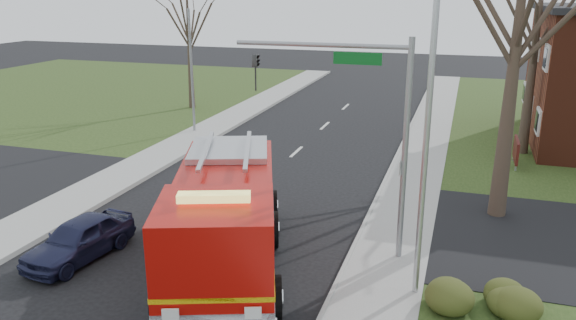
% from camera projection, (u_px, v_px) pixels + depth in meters
% --- Properties ---
extents(ground, '(120.00, 120.00, 0.00)m').
position_uv_depth(ground, '(187.00, 252.00, 17.92)').
color(ground, black).
rests_on(ground, ground).
extents(sidewalk_right, '(2.40, 80.00, 0.15)m').
position_uv_depth(sidewalk_right, '(381.00, 279.00, 16.09)').
color(sidewalk_right, gray).
rests_on(sidewalk_right, ground).
extents(sidewalk_left, '(2.40, 80.00, 0.15)m').
position_uv_depth(sidewalk_left, '(28.00, 226.00, 19.70)').
color(sidewalk_left, gray).
rests_on(sidewalk_left, ground).
extents(health_center_sign, '(0.12, 2.00, 1.40)m').
position_uv_depth(health_center_sign, '(516.00, 150.00, 25.98)').
color(health_center_sign, '#461310').
rests_on(health_center_sign, ground).
extents(hedge_corner, '(2.80, 2.00, 0.90)m').
position_uv_depth(hedge_corner, '(486.00, 297.00, 14.21)').
color(hedge_corner, '#2F3A15').
rests_on(hedge_corner, lawn_right).
extents(bare_tree_near, '(6.00, 6.00, 12.00)m').
position_uv_depth(bare_tree_near, '(520.00, 9.00, 18.43)').
color(bare_tree_near, '#372A20').
rests_on(bare_tree_near, ground).
extents(bare_tree_far, '(5.25, 5.25, 10.50)m').
position_uv_depth(bare_tree_far, '(538.00, 23.00, 26.46)').
color(bare_tree_far, '#372A20').
rests_on(bare_tree_far, ground).
extents(bare_tree_left, '(4.50, 4.50, 9.00)m').
position_uv_depth(bare_tree_left, '(188.00, 27.00, 37.40)').
color(bare_tree_left, '#372A20').
rests_on(bare_tree_left, ground).
extents(traffic_signal_mast, '(5.29, 0.18, 6.80)m').
position_uv_depth(traffic_signal_mast, '(363.00, 108.00, 16.38)').
color(traffic_signal_mast, gray).
rests_on(traffic_signal_mast, ground).
extents(streetlight_pole, '(1.48, 0.16, 8.40)m').
position_uv_depth(streetlight_pole, '(424.00, 135.00, 14.04)').
color(streetlight_pole, '#B7BABF').
rests_on(streetlight_pole, ground).
extents(utility_pole_far, '(0.14, 0.14, 7.00)m').
position_uv_depth(utility_pole_far, '(192.00, 73.00, 31.62)').
color(utility_pole_far, gray).
rests_on(utility_pole_far, ground).
extents(fire_engine, '(5.60, 8.94, 3.41)m').
position_uv_depth(fire_engine, '(224.00, 221.00, 16.41)').
color(fire_engine, '#AB0D07').
rests_on(fire_engine, ground).
extents(parked_car_maroon, '(2.05, 4.00, 1.30)m').
position_uv_depth(parked_car_maroon, '(79.00, 239.00, 17.34)').
color(parked_car_maroon, '#1B1E3D').
rests_on(parked_car_maroon, ground).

